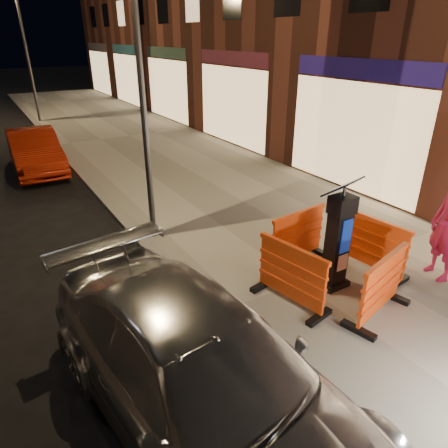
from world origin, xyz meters
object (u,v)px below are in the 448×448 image
barrier_front (382,287)px  car_red (39,171)px  parking_kiosk (338,238)px  barrier_bldgside (373,245)px  barrier_back (298,237)px  barrier_kerbside (291,275)px  car_silver (204,420)px

barrier_front → car_red: bearing=92.5°
parking_kiosk → barrier_bldgside: (0.95, 0.00, -0.41)m
barrier_back → car_red: 9.69m
barrier_front → barrier_back: (0.00, 1.90, 0.00)m
barrier_back → barrier_front: bearing=-95.9°
barrier_front → barrier_back: 1.90m
barrier_front → barrier_kerbside: 1.34m
barrier_kerbside → barrier_back: bearing=-55.9°
barrier_front → barrier_back: bearing=76.1°
car_silver → barrier_front: bearing=-4.5°
car_silver → parking_kiosk: bearing=12.1°
barrier_kerbside → barrier_bldgside: same height
car_silver → car_red: 11.17m
barrier_back → barrier_kerbside: same height
barrier_front → barrier_kerbside: (-0.95, 0.95, 0.00)m
barrier_front → car_red: 11.50m
barrier_kerbside → car_silver: size_ratio=0.26×
car_silver → car_red: size_ratio=1.25×
parking_kiosk → barrier_kerbside: bearing=171.1°
parking_kiosk → car_red: parking_kiosk is taller
barrier_back → barrier_bldgside: 1.34m
barrier_front → barrier_bldgside: same height
barrier_back → barrier_kerbside: bearing=-140.9°
barrier_back → car_red: barrier_back is taller
car_silver → car_red: (-0.11, 11.17, 0.00)m
barrier_kerbside → car_silver: (-2.18, -1.11, -0.66)m
parking_kiosk → barrier_back: size_ratio=1.40×
barrier_front → car_red: (-3.24, 11.01, -0.66)m
barrier_back → car_red: (-3.24, 9.11, -0.66)m
barrier_front → car_red: size_ratio=0.33×
barrier_back → barrier_bldgside: bearing=-50.9°
barrier_bldgside → car_silver: (-4.08, -1.11, -0.66)m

